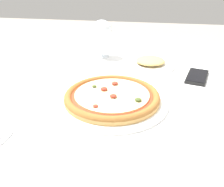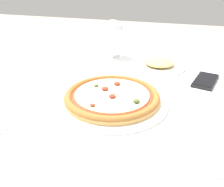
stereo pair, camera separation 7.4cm
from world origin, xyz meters
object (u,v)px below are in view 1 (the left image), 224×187
wine_glass_far_right (102,31)px  dining_table (122,126)px  side_plate (150,63)px  cell_phone (197,76)px  pizza_plate (112,97)px

wine_glass_far_right → dining_table: bearing=-70.6°
dining_table → wine_glass_far_right: (-0.15, 0.41, 0.21)m
wine_glass_far_right → side_plate: (0.22, -0.09, -0.10)m
wine_glass_far_right → side_plate: bearing=-21.5°
dining_table → cell_phone: cell_phone is taller
dining_table → wine_glass_far_right: size_ratio=6.99×
dining_table → wine_glass_far_right: wine_glass_far_right is taller
wine_glass_far_right → side_plate: 0.26m
cell_phone → side_plate: 0.20m
dining_table → cell_phone: bearing=42.3°
side_plate → pizza_plate: bearing=-107.6°
wine_glass_far_right → pizza_plate: bearing=-74.8°
cell_phone → side_plate: size_ratio=0.77×
dining_table → side_plate: size_ratio=5.57×
pizza_plate → side_plate: bearing=72.4°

